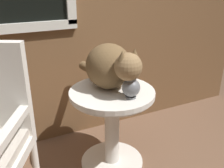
{
  "coord_description": "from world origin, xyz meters",
  "views": [
    {
      "loc": [
        -0.46,
        -1.27,
        1.36
      ],
      "look_at": [
        0.26,
        0.21,
        0.67
      ],
      "focal_mm": 41.37,
      "sensor_mm": 36.0,
      "label": 1
    }
  ],
  "objects": [
    {
      "name": "cat",
      "position": [
        0.27,
        0.25,
        0.79
      ],
      "size": [
        0.37,
        0.68,
        0.33
      ],
      "color": "brown",
      "rests_on": "wicker_side_table"
    },
    {
      "name": "pewter_vase_with_ivy",
      "position": [
        0.32,
        0.05,
        0.71
      ],
      "size": [
        0.12,
        0.12,
        0.29
      ],
      "color": "slate",
      "rests_on": "wicker_side_table"
    },
    {
      "name": "wicker_side_table",
      "position": [
        0.26,
        0.21,
        0.42
      ],
      "size": [
        0.6,
        0.6,
        0.62
      ],
      "color": "silver",
      "rests_on": "ground_plane"
    }
  ]
}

